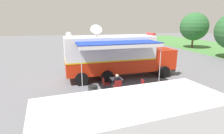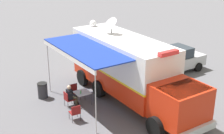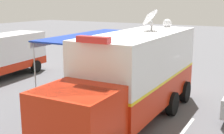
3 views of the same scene
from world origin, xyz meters
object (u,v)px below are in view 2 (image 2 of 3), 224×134
folding_chair_at_table (68,98)px  seated_responder (71,95)px  folding_table (82,93)px  water_bottle (81,92)px  folding_chair_beside_table (74,90)px  car_behind_truck (176,59)px  trash_bin (43,90)px  command_truck (129,68)px  folding_chair_spare_by_truck (75,112)px

folding_chair_at_table → seated_responder: seated_responder is taller
folding_table → folding_chair_at_table: size_ratio=0.95×
water_bottle → seated_responder: 0.56m
water_bottle → folding_chair_at_table: 0.77m
folding_chair_beside_table → car_behind_truck: size_ratio=0.20×
seated_responder → trash_bin: (0.98, -1.79, -0.20)m
command_truck → seated_responder: command_truck is taller
folding_chair_beside_table → trash_bin: 1.85m
folding_chair_spare_by_truck → car_behind_truck: car_behind_truck is taller
folding_chair_beside_table → folding_chair_spare_by_truck: same height
folding_table → folding_chair_at_table: (0.80, -0.14, -0.16)m
water_bottle → folding_chair_at_table: size_ratio=0.26×
command_truck → folding_chair_at_table: size_ratio=10.99×
command_truck → folding_chair_at_table: (3.30, -1.02, -1.43)m
folding_chair_spare_by_truck → command_truck: bearing=-171.5°
folding_chair_spare_by_truck → car_behind_truck: 9.22m
car_behind_truck → seated_responder: bearing=5.9°
water_bottle → folding_chair_beside_table: water_bottle is taller
seated_responder → trash_bin: size_ratio=1.37×
car_behind_truck → command_truck: bearing=19.7°
folding_table → car_behind_truck: size_ratio=0.19×
folding_chair_at_table → folding_chair_beside_table: 1.00m
seated_responder → car_behind_truck: car_behind_truck is taller
car_behind_truck → folding_table: bearing=7.5°
folding_chair_beside_table → trash_bin: bearing=-35.8°
command_truck → water_bottle: size_ratio=42.67×
water_bottle → folding_chair_spare_by_truck: (0.94, 1.29, -0.32)m
folding_chair_spare_by_truck → car_behind_truck: bearing=-164.7°
trash_bin → car_behind_truck: (-9.38, 0.91, 0.42)m
water_bottle → seated_responder: (0.46, -0.27, -0.18)m
folding_table → water_bottle: (0.15, 0.12, 0.16)m
folding_table → seated_responder: bearing=-13.5°
command_truck → water_bottle: (2.65, -0.76, -1.11)m
command_truck → folding_chair_at_table: command_truck is taller
water_bottle → folding_chair_beside_table: (-0.06, -0.97, -0.32)m
seated_responder → car_behind_truck: 8.45m
folding_table → folding_chair_spare_by_truck: (1.10, 1.42, -0.16)m
command_truck → trash_bin: size_ratio=10.50×
water_bottle → trash_bin: size_ratio=0.25×
water_bottle → seated_responder: seated_responder is taller
folding_table → folding_chair_beside_table: size_ratio=0.95×
folding_chair_spare_by_truck → seated_responder: (-0.49, -1.56, 0.14)m
folding_table → command_truck: bearing=160.6°
water_bottle → folding_chair_beside_table: bearing=-93.8°
water_bottle → folding_chair_beside_table: 1.03m
car_behind_truck → water_bottle: bearing=8.2°
folding_table → water_bottle: size_ratio=3.67×
folding_chair_at_table → folding_chair_beside_table: size_ratio=1.00×
folding_chair_beside_table → car_behind_truck: car_behind_truck is taller
command_truck → folding_table: 2.94m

